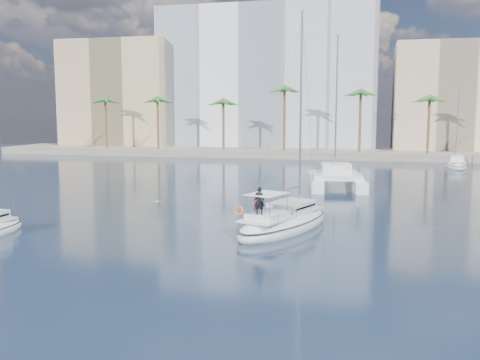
# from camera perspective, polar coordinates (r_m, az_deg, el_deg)

# --- Properties ---
(ground) EXTENTS (160.00, 160.00, 0.00)m
(ground) POSITION_cam_1_polar(r_m,az_deg,el_deg) (35.53, 0.64, -5.52)
(ground) COLOR black
(ground) RESTS_ON ground
(quay) EXTENTS (120.00, 14.00, 1.20)m
(quay) POSITION_cam_1_polar(r_m,az_deg,el_deg) (95.36, 8.86, 2.83)
(quay) COLOR gray
(quay) RESTS_ON ground
(building_modern) EXTENTS (42.00, 16.00, 28.00)m
(building_modern) POSITION_cam_1_polar(r_m,az_deg,el_deg) (108.75, 3.11, 10.51)
(building_modern) COLOR white
(building_modern) RESTS_ON ground
(building_tan_left) EXTENTS (22.00, 14.00, 22.00)m
(building_tan_left) POSITION_cam_1_polar(r_m,az_deg,el_deg) (114.21, -12.43, 8.69)
(building_tan_left) COLOR tan
(building_tan_left) RESTS_ON ground
(building_beige) EXTENTS (20.00, 14.00, 20.00)m
(building_beige) POSITION_cam_1_polar(r_m,az_deg,el_deg) (104.77, 21.58, 7.95)
(building_beige) COLOR beige
(building_beige) RESTS_ON ground
(palm_left) EXTENTS (3.60, 3.60, 12.30)m
(palm_left) POSITION_cam_1_polar(r_m,az_deg,el_deg) (99.93, -11.28, 8.53)
(palm_left) COLOR brown
(palm_left) RESTS_ON ground
(palm_centre) EXTENTS (3.60, 3.60, 12.30)m
(palm_centre) POSITION_cam_1_polar(r_m,az_deg,el_deg) (91.13, 8.77, 8.72)
(palm_centre) COLOR brown
(palm_centre) RESTS_ON ground
(main_sloop) EXTENTS (6.72, 10.89, 15.43)m
(main_sloop) POSITION_cam_1_polar(r_m,az_deg,el_deg) (36.11, 4.72, -4.53)
(main_sloop) COLOR silver
(main_sloop) RESTS_ON ground
(catamaran) EXTENTS (6.82, 11.44, 15.90)m
(catamaran) POSITION_cam_1_polar(r_m,az_deg,el_deg) (57.03, 10.20, 0.36)
(catamaran) COLOR silver
(catamaran) RESTS_ON ground
(seagull) EXTENTS (0.99, 0.43, 0.18)m
(seagull) POSITION_cam_1_polar(r_m,az_deg,el_deg) (41.77, -8.82, -2.31)
(seagull) COLOR silver
(seagull) RESTS_ON ground
(moored_yacht_a) EXTENTS (3.37, 9.52, 11.90)m
(moored_yacht_a) POSITION_cam_1_polar(r_m,az_deg,el_deg) (82.08, 22.07, 1.25)
(moored_yacht_a) COLOR silver
(moored_yacht_a) RESTS_ON ground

